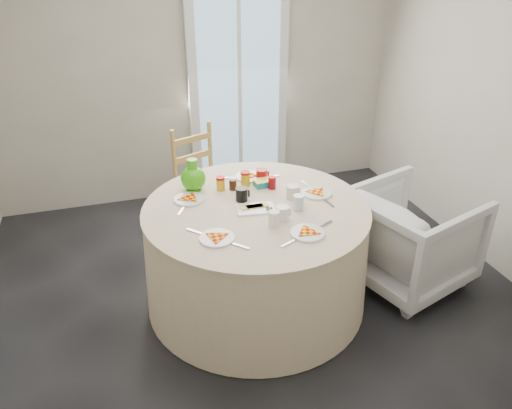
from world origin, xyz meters
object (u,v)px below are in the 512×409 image
object	(u,v)px
table	(256,256)
armchair	(410,237)
green_pitcher	(193,179)
wooden_chair	(205,184)

from	to	relation	value
table	armchair	xyz separation A→B (m)	(1.20, -0.12, 0.02)
green_pitcher	wooden_chair	bearing A→B (deg)	84.09
table	armchair	bearing A→B (deg)	-5.50
wooden_chair	armchair	world-z (taller)	wooden_chair
green_pitcher	table	bearing A→B (deg)	-36.44
wooden_chair	green_pitcher	xyz separation A→B (m)	(-0.21, -0.70, 0.40)
armchair	green_pitcher	xyz separation A→B (m)	(-1.55, 0.50, 0.48)
table	green_pitcher	world-z (taller)	green_pitcher
armchair	green_pitcher	bearing A→B (deg)	54.01
table	armchair	world-z (taller)	armchair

